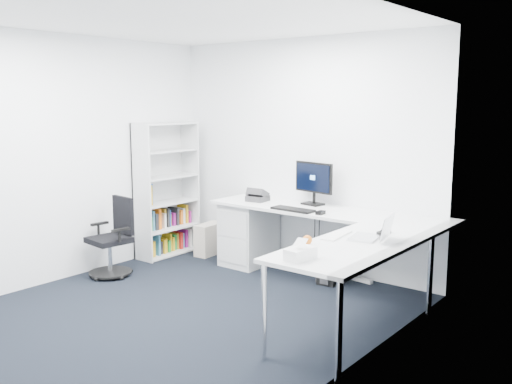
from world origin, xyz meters
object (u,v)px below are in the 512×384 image
Objects in this scene: task_chair at (109,238)px; laptop at (365,225)px; bookshelf at (167,189)px; l_desk at (306,252)px; monitor at (313,183)px.

laptop is (2.97, 0.45, 0.47)m from task_chair.
task_chair is 2.75× the size of laptop.
laptop is at bearing 14.89° from task_chair.
l_desk is at bearing -1.32° from bookshelf.
monitor is 1.64m from laptop.
l_desk is 1.22m from laptop.
bookshelf is at bearing 178.68° from l_desk.
task_chair is at bearing 177.33° from laptop.
laptop is (3.13, -0.61, 0.06)m from bookshelf.
l_desk is 8.48× the size of laptop.
l_desk is 3.08× the size of task_chair.
task_chair is at bearing -153.50° from l_desk.
bookshelf is 1.14m from task_chair.
task_chair is (-2.01, -1.00, 0.05)m from l_desk.
monitor is (1.91, 0.47, 0.20)m from bookshelf.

